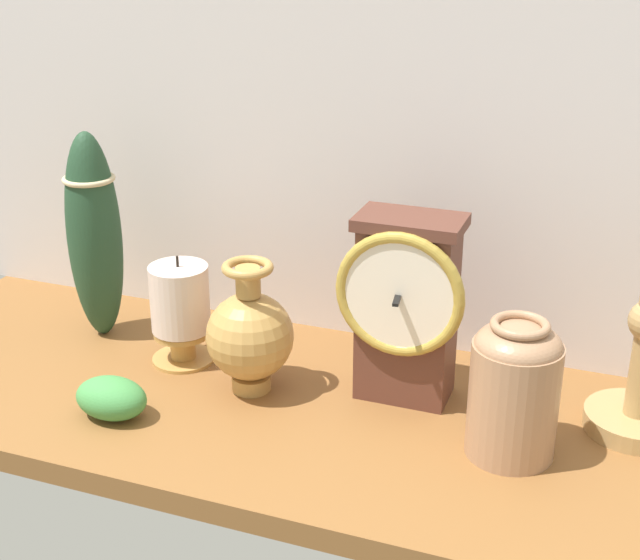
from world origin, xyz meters
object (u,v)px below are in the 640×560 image
brass_vase_jar (515,386)px  pillar_candle_front (180,309)px  tall_ceramic_vase (94,235)px  mantel_clock (406,305)px  brass_vase_bulbous (250,334)px

brass_vase_jar → pillar_candle_front: size_ratio=1.08×
pillar_candle_front → tall_ceramic_vase: (-12.18, 2.77, 6.11)cm
brass_vase_jar → pillar_candle_front: (-37.24, 5.58, -0.79)cm
mantel_clock → tall_ceramic_vase: 37.41cm
brass_vase_bulbous → tall_ceramic_vase: (-22.02, 6.00, 5.99)cm
brass_vase_jar → pillar_candle_front: 37.67cm
mantel_clock → brass_vase_jar: bearing=-28.0°
brass_vase_jar → tall_ceramic_vase: bearing=170.4°
brass_vase_bulbous → brass_vase_jar: (27.41, -2.35, 0.67)cm
tall_ceramic_vase → brass_vase_jar: bearing=-9.6°
mantel_clock → tall_ceramic_vase: (-37.31, 1.89, 1.98)cm
pillar_candle_front → brass_vase_jar: bearing=-8.5°
pillar_candle_front → mantel_clock: bearing=2.0°
mantel_clock → tall_ceramic_vase: tall_ceramic_vase is taller
mantel_clock → brass_vase_jar: 14.13cm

